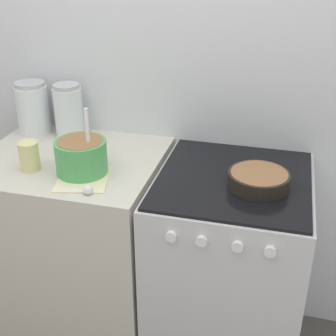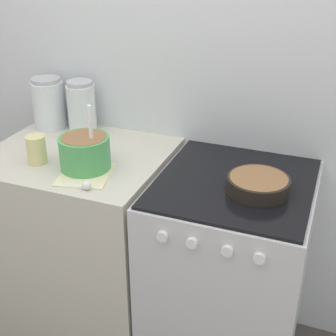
% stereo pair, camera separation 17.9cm
% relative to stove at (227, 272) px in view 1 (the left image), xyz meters
% --- Properties ---
extents(wall_back, '(4.54, 0.05, 2.40)m').
position_rel_stove_xyz_m(wall_back, '(-0.32, 0.35, 0.73)').
color(wall_back, silver).
rests_on(wall_back, ground_plane).
extents(countertop_cabinet, '(0.77, 0.65, 0.93)m').
position_rel_stove_xyz_m(countertop_cabinet, '(-0.71, 0.00, 0.00)').
color(countertop_cabinet, beige).
rests_on(countertop_cabinet, ground_plane).
extents(stove, '(0.61, 0.67, 0.93)m').
position_rel_stove_xyz_m(stove, '(0.00, 0.00, 0.00)').
color(stove, silver).
rests_on(stove, ground_plane).
extents(mixing_bowl, '(0.20, 0.20, 0.27)m').
position_rel_stove_xyz_m(mixing_bowl, '(-0.59, -0.11, 0.55)').
color(mixing_bowl, '#4CA559').
rests_on(mixing_bowl, countertop_cabinet).
extents(baking_pan, '(0.23, 0.23, 0.06)m').
position_rel_stove_xyz_m(baking_pan, '(0.10, -0.05, 0.50)').
color(baking_pan, black).
rests_on(baking_pan, stove).
extents(storage_jar_left, '(0.15, 0.15, 0.24)m').
position_rel_stove_xyz_m(storage_jar_left, '(-0.99, 0.23, 0.57)').
color(storage_jar_left, silver).
rests_on(storage_jar_left, countertop_cabinet).
extents(storage_jar_middle, '(0.13, 0.13, 0.25)m').
position_rel_stove_xyz_m(storage_jar_middle, '(-0.80, 0.23, 0.57)').
color(storage_jar_middle, silver).
rests_on(storage_jar_middle, countertop_cabinet).
extents(tin_can, '(0.08, 0.08, 0.12)m').
position_rel_stove_xyz_m(tin_can, '(-0.81, -0.14, 0.53)').
color(tin_can, beige).
rests_on(tin_can, countertop_cabinet).
extents(recipe_page, '(0.24, 0.26, 0.01)m').
position_rel_stove_xyz_m(recipe_page, '(-0.56, -0.16, 0.47)').
color(recipe_page, beige).
rests_on(recipe_page, countertop_cabinet).
extents(measuring_spoon, '(0.12, 0.04, 0.04)m').
position_rel_stove_xyz_m(measuring_spoon, '(-0.51, -0.26, 0.48)').
color(measuring_spoon, white).
rests_on(measuring_spoon, countertop_cabinet).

